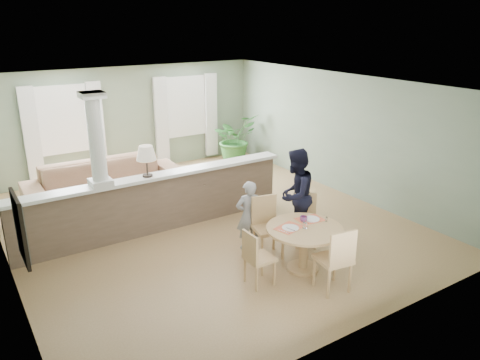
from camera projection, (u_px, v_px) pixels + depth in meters
ground at (205, 223)px, 9.20m from camera, size 8.00×8.00×0.00m
room_shell at (186, 127)px, 9.09m from camera, size 7.02×8.02×2.71m
pony_wall at (152, 196)px, 8.62m from camera, size 5.32×0.38×2.70m
sofa at (107, 185)px, 9.87m from camera, size 3.30×1.36×0.96m
houseplant at (235, 138)px, 12.90m from camera, size 1.38×1.26×1.34m
dining_table at (304, 236)px, 7.35m from camera, size 1.20×1.20×0.82m
chair_far_boy at (267, 223)px, 7.84m from camera, size 0.55×0.55×1.02m
chair_far_man at (306, 217)px, 8.25m from camera, size 0.57×0.57×0.90m
chair_near at (337, 258)px, 6.72m from camera, size 0.52×0.52×1.02m
chair_side at (256, 256)px, 6.93m from camera, size 0.40×0.40×0.88m
child_person at (249, 215)px, 8.01m from camera, size 0.51×0.40×1.24m
man_person at (295, 195)px, 8.30m from camera, size 1.01×0.92×1.69m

